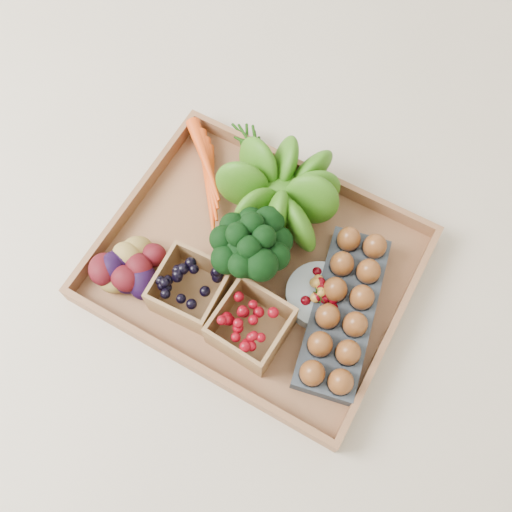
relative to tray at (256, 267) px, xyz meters
The scene contains 10 objects.
ground 0.01m from the tray, ahead, with size 4.00×4.00×0.00m, color beige.
tray is the anchor object (origin of this frame).
carrots 0.22m from the tray, 145.12° to the left, with size 0.19×0.14×0.05m, color #DD4512, non-canonical shape.
lettuce 0.15m from the tray, 97.10° to the left, with size 0.15×0.15×0.15m, color #24590E.
broccoli 0.06m from the tray, 137.73° to the right, with size 0.14×0.14×0.11m, color black, non-canonical shape.
cherry_bowl 0.13m from the tray, ahead, with size 0.12×0.12×0.03m, color #8C9EA5.
egg_carton 0.18m from the tray, ahead, with size 0.11×0.31×0.04m, color #383F48.
potatoes 0.24m from the tray, 146.36° to the right, with size 0.15×0.15×0.08m, color #3E090F, non-canonical shape.
punnet_blackberry 0.14m from the tray, 122.94° to the right, with size 0.12×0.12×0.08m, color black.
punnet_raspberry 0.14m from the tray, 64.82° to the right, with size 0.12×0.12×0.08m, color #67040D.
Camera 1 is at (0.20, -0.35, 1.00)m, focal length 40.00 mm.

